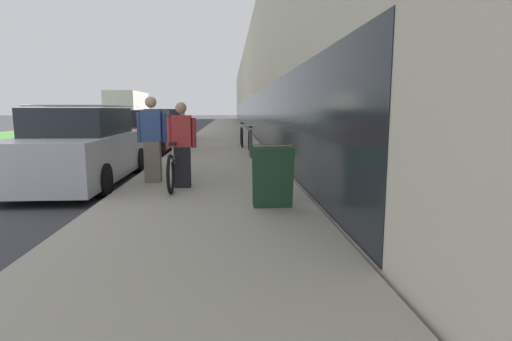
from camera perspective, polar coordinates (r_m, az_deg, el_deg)
The scene contains 14 objects.
sidewalk_slab at distance 26.77m, azimuth -4.62°, elevation 5.51°, with size 3.28×70.00×0.14m.
storefront_facade at distance 35.34m, azimuth 6.60°, elevation 11.56°, with size 10.01×70.00×6.70m.
lawn_strip at distance 33.20m, azimuth -26.01°, elevation 5.18°, with size 6.42×70.00×0.03m.
tandem_bicycle at distance 7.68m, azimuth -11.13°, elevation 0.78°, with size 0.52×2.53×0.84m.
person_rider at distance 7.31m, azimuth -10.53°, elevation 3.60°, with size 0.52×0.20×1.53m.
person_bystander at distance 7.96m, azimuth -14.62°, elevation 4.30°, with size 0.56×0.22×1.65m.
bike_rack_hoop at distance 11.82m, azimuth -0.78°, elevation 4.39°, with size 0.05×0.60×0.84m.
cruiser_bike_nearest at distance 13.18m, azimuth -0.86°, elevation 4.22°, with size 0.52×1.68×0.88m.
cruiser_bike_middle at distance 15.40m, azimuth -2.07°, elevation 4.94°, with size 0.52×1.84×0.94m.
sandwich_board_sign at distance 5.77m, azimuth 2.35°, elevation -0.78°, with size 0.56×0.56×0.90m.
parked_sedan_curbside at distance 9.09m, azimuth -23.51°, elevation 2.84°, with size 1.86×4.68×1.63m.
vintage_roadster_curbside at distance 14.48m, azimuth -15.87°, elevation 5.05°, with size 1.88×4.56×1.52m.
parked_sedan_far at distance 19.50m, azimuth -12.75°, elevation 6.04°, with size 1.93×4.04×1.57m.
moving_truck at distance 32.33m, azimuth -17.59°, elevation 8.12°, with size 2.19×7.16×2.86m.
Camera 1 is at (5.44, -5.73, 1.53)m, focal length 28.00 mm.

